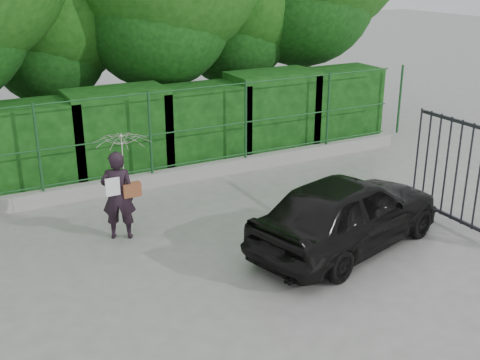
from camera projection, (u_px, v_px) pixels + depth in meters
name	position (u px, v px, depth m)	size (l,w,h in m)	color
ground	(231.00, 282.00, 9.20)	(80.00, 80.00, 0.00)	gray
kerb	(135.00, 183.00, 12.88)	(14.00, 0.25, 0.30)	#9E9E99
fence	(142.00, 134.00, 12.61)	(14.13, 0.06, 1.80)	#184720
hedge	(111.00, 133.00, 13.34)	(14.20, 1.20, 2.22)	black
woman	(122.00, 169.00, 10.34)	(0.98, 0.99, 1.89)	black
car	(347.00, 212.00, 10.11)	(1.55, 3.84, 1.31)	black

